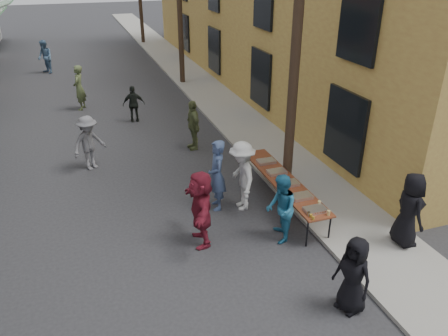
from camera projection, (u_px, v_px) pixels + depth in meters
ground at (159, 291)px, 8.72m from camera, size 120.00×120.00×0.00m
sidewalk at (196, 81)px, 22.89m from camera, size 2.20×60.00×0.10m
utility_pole_near at (297, 26)px, 10.55m from camera, size 0.26×0.26×9.00m
serving_table at (283, 181)px, 11.43m from camera, size 0.70×4.00×0.75m
catering_tray_sausage at (315, 210)px, 10.00m from camera, size 0.50×0.33×0.08m
catering_tray_foil_b at (302, 196)px, 10.55m from camera, size 0.50×0.33×0.08m
catering_tray_buns at (288, 183)px, 11.14m from camera, size 0.50×0.33×0.08m
catering_tray_foil_d at (277, 172)px, 11.74m from camera, size 0.50×0.33×0.08m
catering_tray_buns_end at (266, 161)px, 12.33m from camera, size 0.50×0.33×0.08m
condiment_jar_a at (313, 218)px, 9.68m from camera, size 0.07×0.07×0.08m
condiment_jar_b at (311, 216)px, 9.77m from camera, size 0.07×0.07×0.08m
condiment_jar_c at (309, 214)px, 9.85m from camera, size 0.07×0.07×0.08m
cup_stack at (329, 213)px, 9.84m from camera, size 0.08×0.08×0.12m
guest_front_a at (353, 275)px, 7.97m from camera, size 0.71×0.88×1.57m
guest_front_b at (217, 175)px, 11.20m from camera, size 0.54×0.75×1.90m
guest_front_c at (281, 209)px, 9.95m from camera, size 0.84×0.95×1.66m
guest_front_d at (242, 176)px, 11.19m from camera, size 0.80×1.27×1.87m
guest_front_e at (193, 125)px, 14.77m from camera, size 0.49×1.03×1.71m
guest_queue_back at (201, 208)px, 9.83m from camera, size 0.74×1.74×1.82m
server at (409, 210)px, 9.64m from camera, size 0.68×0.93×1.76m
passerby_left at (89, 143)px, 13.35m from camera, size 1.28×1.13×1.72m
passerby_mid at (134, 104)px, 17.23m from camera, size 0.89×0.44×1.45m
passerby_right at (79, 88)px, 18.54m from camera, size 0.65×0.80×1.90m
passerby_far at (45, 57)px, 24.26m from camera, size 1.02×1.10×1.82m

